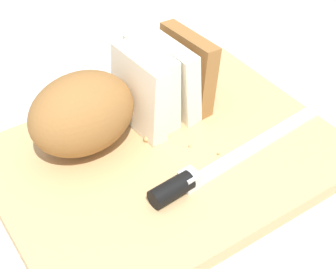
% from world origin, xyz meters
% --- Properties ---
extents(ground_plane, '(3.00, 3.00, 0.00)m').
position_xyz_m(ground_plane, '(0.00, 0.00, 0.00)').
color(ground_plane, beige).
extents(cutting_board, '(0.43, 0.32, 0.02)m').
position_xyz_m(cutting_board, '(0.00, 0.00, 0.01)').
color(cutting_board, tan).
rests_on(cutting_board, ground_plane).
extents(bread_loaf, '(0.25, 0.11, 0.10)m').
position_xyz_m(bread_loaf, '(-0.03, 0.07, 0.07)').
color(bread_loaf, '#996633').
rests_on(bread_loaf, cutting_board).
extents(bread_knife, '(0.28, 0.05, 0.02)m').
position_xyz_m(bread_knife, '(0.00, -0.06, 0.03)').
color(bread_knife, silver).
rests_on(bread_knife, cutting_board).
extents(crumb_near_knife, '(0.00, 0.00, 0.00)m').
position_xyz_m(crumb_near_knife, '(-0.05, -0.06, 0.02)').
color(crumb_near_knife, tan).
rests_on(crumb_near_knife, cutting_board).
extents(crumb_near_loaf, '(0.00, 0.00, 0.00)m').
position_xyz_m(crumb_near_loaf, '(0.03, -0.01, 0.02)').
color(crumb_near_loaf, tan).
rests_on(crumb_near_loaf, cutting_board).
extents(crumb_stray_left, '(0.00, 0.00, 0.00)m').
position_xyz_m(crumb_stray_left, '(0.05, -0.04, 0.02)').
color(crumb_stray_left, tan).
rests_on(crumb_stray_left, cutting_board).
extents(crumb_stray_right, '(0.01, 0.01, 0.01)m').
position_xyz_m(crumb_stray_right, '(-0.01, 0.03, 0.02)').
color(crumb_stray_right, tan).
rests_on(crumb_stray_right, cutting_board).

